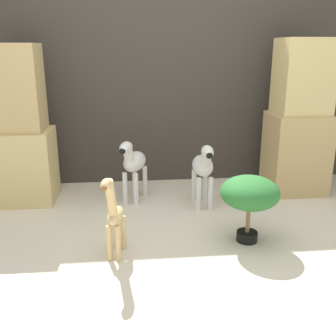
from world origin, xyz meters
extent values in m
plane|color=beige|center=(0.00, 0.00, 0.00)|extent=(14.00, 14.00, 0.00)
cube|color=#38332D|center=(0.00, 1.72, 1.10)|extent=(6.40, 0.08, 2.20)
cube|color=#D1B775|center=(-1.36, 1.23, 0.35)|extent=(0.57, 0.50, 0.69)
cube|color=tan|center=(-1.36, 1.23, 1.09)|extent=(0.46, 0.41, 0.78)
cube|color=tan|center=(1.36, 1.23, 0.40)|extent=(0.57, 0.50, 0.81)
cube|color=#D1B775|center=(1.36, 1.23, 1.17)|extent=(0.49, 0.43, 0.72)
cylinder|color=silver|center=(0.39, 0.81, 0.16)|extent=(0.05, 0.05, 0.31)
cylinder|color=silver|center=(0.28, 0.80, 0.16)|extent=(0.05, 0.05, 0.31)
cylinder|color=silver|center=(0.39, 1.05, 0.16)|extent=(0.05, 0.05, 0.31)
cylinder|color=silver|center=(0.28, 1.05, 0.16)|extent=(0.05, 0.05, 0.31)
ellipsoid|color=silver|center=(0.33, 0.93, 0.39)|extent=(0.19, 0.35, 0.19)
cylinder|color=silver|center=(0.33, 0.78, 0.50)|extent=(0.09, 0.14, 0.18)
ellipsoid|color=silver|center=(0.33, 0.73, 0.57)|extent=(0.11, 0.19, 0.11)
sphere|color=black|center=(0.34, 0.65, 0.56)|extent=(0.06, 0.06, 0.06)
cube|color=black|center=(0.33, 0.78, 0.51)|extent=(0.02, 0.07, 0.15)
cylinder|color=silver|center=(-0.29, 0.99, 0.16)|extent=(0.05, 0.05, 0.31)
cylinder|color=silver|center=(-0.39, 1.03, 0.16)|extent=(0.05, 0.05, 0.31)
cylinder|color=silver|center=(-0.19, 1.22, 0.16)|extent=(0.05, 0.05, 0.31)
cylinder|color=silver|center=(-0.30, 1.26, 0.16)|extent=(0.05, 0.05, 0.31)
ellipsoid|color=silver|center=(-0.29, 1.13, 0.39)|extent=(0.31, 0.40, 0.19)
cylinder|color=silver|center=(-0.35, 0.99, 0.50)|extent=(0.14, 0.16, 0.18)
ellipsoid|color=silver|center=(-0.37, 0.94, 0.57)|extent=(0.17, 0.21, 0.11)
sphere|color=black|center=(-0.40, 0.87, 0.56)|extent=(0.06, 0.06, 0.06)
cube|color=black|center=(-0.35, 0.99, 0.51)|extent=(0.05, 0.08, 0.15)
cylinder|color=tan|center=(-0.44, -0.03, 0.13)|extent=(0.04, 0.04, 0.26)
cylinder|color=tan|center=(-0.50, -0.02, 0.13)|extent=(0.04, 0.04, 0.26)
cylinder|color=tan|center=(-0.40, 0.14, 0.13)|extent=(0.04, 0.04, 0.26)
cylinder|color=tan|center=(-0.46, 0.15, 0.13)|extent=(0.04, 0.04, 0.26)
ellipsoid|color=tan|center=(-0.45, 0.06, 0.31)|extent=(0.15, 0.26, 0.10)
cylinder|color=tan|center=(-0.47, -0.04, 0.47)|extent=(0.09, 0.16, 0.30)
ellipsoid|color=tan|center=(-0.49, -0.13, 0.61)|extent=(0.10, 0.14, 0.08)
sphere|color=brown|center=(-0.50, -0.18, 0.60)|extent=(0.04, 0.04, 0.04)
cylinder|color=black|center=(0.55, 0.17, 0.04)|extent=(0.16, 0.16, 0.08)
cylinder|color=brown|center=(0.55, 0.17, 0.18)|extent=(0.03, 0.03, 0.20)
ellipsoid|color=#286B2D|center=(0.55, 0.17, 0.40)|extent=(0.45, 0.45, 0.25)
camera|label=1|loc=(-0.33, -2.51, 1.45)|focal=42.00mm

